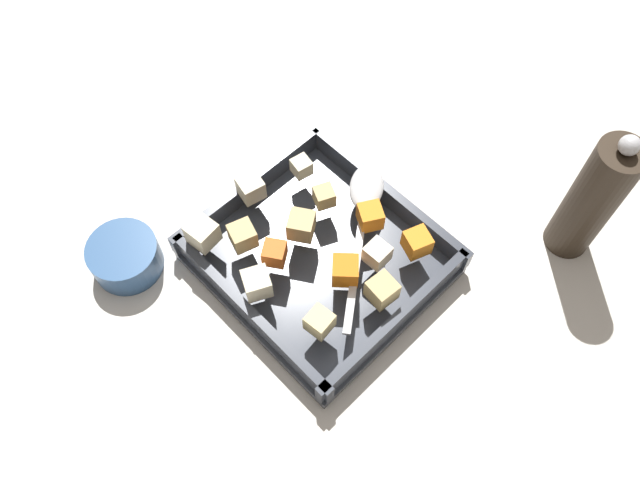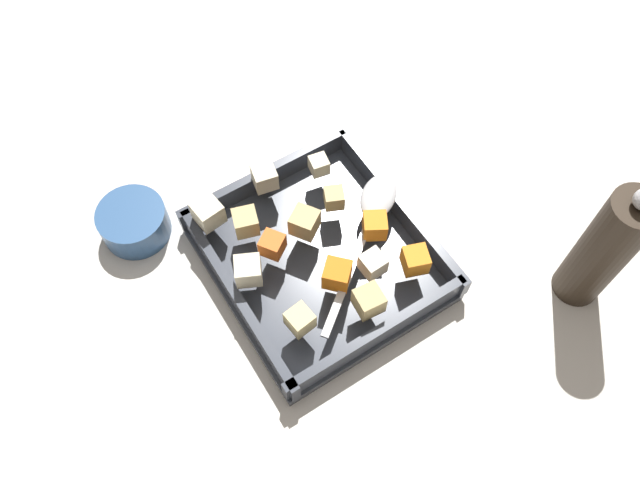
# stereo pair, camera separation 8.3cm
# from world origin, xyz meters

# --- Properties ---
(ground_plane) EXTENTS (4.00, 4.00, 0.00)m
(ground_plane) POSITION_xyz_m (0.00, 0.00, 0.00)
(ground_plane) COLOR beige
(baking_dish) EXTENTS (0.29, 0.27, 0.05)m
(baking_dish) POSITION_xyz_m (0.00, -0.00, 0.01)
(baking_dish) COLOR #333842
(baking_dish) RESTS_ON ground_plane
(carrot_chunk_corner_sw) EXTENTS (0.04, 0.04, 0.03)m
(carrot_chunk_corner_sw) POSITION_xyz_m (0.03, 0.05, 0.06)
(carrot_chunk_corner_sw) COLOR orange
(carrot_chunk_corner_sw) RESTS_ON baking_dish
(carrot_chunk_heap_top) EXTENTS (0.04, 0.04, 0.03)m
(carrot_chunk_heap_top) POSITION_xyz_m (-0.09, -0.09, 0.06)
(carrot_chunk_heap_top) COLOR orange
(carrot_chunk_heap_top) RESTS_ON baking_dish
(carrot_chunk_corner_se) EXTENTS (0.04, 0.04, 0.03)m
(carrot_chunk_corner_se) POSITION_xyz_m (-0.02, -0.07, 0.06)
(carrot_chunk_corner_se) COLOR orange
(carrot_chunk_corner_se) RESTS_ON baking_dish
(carrot_chunk_center) EXTENTS (0.05, 0.05, 0.03)m
(carrot_chunk_center) POSITION_xyz_m (-0.05, 0.01, 0.06)
(carrot_chunk_center) COLOR orange
(carrot_chunk_center) RESTS_ON baking_dish
(potato_chunk_far_right) EXTENTS (0.03, 0.03, 0.03)m
(potato_chunk_far_right) POSITION_xyz_m (-0.08, 0.08, 0.06)
(potato_chunk_far_right) COLOR #E0CC89
(potato_chunk_far_right) RESTS_ON baking_dish
(potato_chunk_far_left) EXTENTS (0.05, 0.05, 0.03)m
(potato_chunk_far_left) POSITION_xyz_m (0.03, 0.00, 0.06)
(potato_chunk_far_left) COLOR tan
(potato_chunk_far_left) RESTS_ON baking_dish
(potato_chunk_heap_side) EXTENTS (0.03, 0.03, 0.03)m
(potato_chunk_heap_side) POSITION_xyz_m (-0.10, -0.01, 0.06)
(potato_chunk_heap_side) COLOR tan
(potato_chunk_heap_side) RESTS_ON baking_dish
(potato_chunk_corner_nw) EXTENTS (0.03, 0.03, 0.03)m
(potato_chunk_corner_nw) POSITION_xyz_m (0.05, -0.05, 0.06)
(potato_chunk_corner_nw) COLOR tan
(potato_chunk_corner_nw) RESTS_ON baking_dish
(potato_chunk_rim_edge) EXTENTS (0.04, 0.04, 0.03)m
(potato_chunk_rim_edge) POSITION_xyz_m (0.01, 0.10, 0.06)
(potato_chunk_rim_edge) COLOR beige
(potato_chunk_rim_edge) RESTS_ON baking_dish
(potato_chunk_under_handle) EXTENTS (0.03, 0.03, 0.02)m
(potato_chunk_under_handle) POSITION_xyz_m (0.10, -0.07, 0.06)
(potato_chunk_under_handle) COLOR beige
(potato_chunk_under_handle) RESTS_ON baking_dish
(potato_chunk_front_center) EXTENTS (0.04, 0.04, 0.03)m
(potato_chunk_front_center) POSITION_xyz_m (0.11, 0.10, 0.07)
(potato_chunk_front_center) COLOR beige
(potato_chunk_front_center) RESTS_ON baking_dish
(potato_chunk_mid_right) EXTENTS (0.04, 0.04, 0.03)m
(potato_chunk_mid_right) POSITION_xyz_m (0.08, 0.06, 0.06)
(potato_chunk_mid_right) COLOR tan
(potato_chunk_mid_right) RESTS_ON baking_dish
(parsnip_chunk_mid_left) EXTENTS (0.03, 0.03, 0.03)m
(parsnip_chunk_mid_left) POSITION_xyz_m (-0.06, -0.04, 0.06)
(parsnip_chunk_mid_left) COLOR silver
(parsnip_chunk_mid_left) RESTS_ON baking_dish
(parsnip_chunk_near_spoon) EXTENTS (0.04, 0.04, 0.03)m
(parsnip_chunk_near_spoon) POSITION_xyz_m (0.12, 0.01, 0.06)
(parsnip_chunk_near_spoon) COLOR beige
(parsnip_chunk_near_spoon) RESTS_ON baking_dish
(serving_spoon) EXTENTS (0.17, 0.21, 0.02)m
(serving_spoon) POSITION_xyz_m (0.01, -0.10, 0.06)
(serving_spoon) COLOR silver
(serving_spoon) RESTS_ON baking_dish
(pepper_mill) EXTENTS (0.06, 0.06, 0.23)m
(pepper_mill) POSITION_xyz_m (-0.21, -0.27, 0.10)
(pepper_mill) COLOR #2D2319
(pepper_mill) RESTS_ON ground_plane
(small_prep_bowl) EXTENTS (0.09, 0.09, 0.05)m
(small_prep_bowl) POSITION_xyz_m (0.18, 0.19, 0.02)
(small_prep_bowl) COLOR #33598C
(small_prep_bowl) RESTS_ON ground_plane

